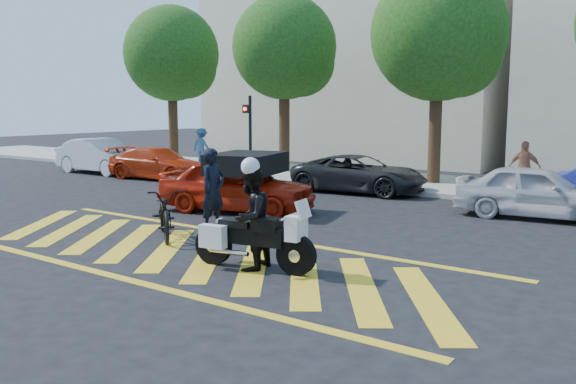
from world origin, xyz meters
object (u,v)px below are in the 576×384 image
Objects in this scene: officer_bike at (213,190)px; parked_far_left at (101,156)px; parked_mid_left at (359,174)px; officer_moto at (251,218)px; parked_left at (158,163)px; parked_mid_right at (537,192)px; bicycle at (165,213)px; red_convertible at (237,185)px; police_motorcycle at (252,238)px.

officer_bike is 13.34m from parked_far_left.
parked_far_left reaches higher than parked_mid_left.
parked_left is (-11.21, 8.02, -0.30)m from officer_moto.
parked_left is at bearing 83.80° from parked_mid_right.
parked_mid_right is (14.00, -0.03, 0.07)m from parked_left.
bicycle is 0.50× the size of red_convertible.
red_convertible is at bearing -109.26° from parked_far_left.
parked_left is (-8.08, 7.14, 0.06)m from bicycle.
parked_mid_right is (5.93, 7.10, 0.13)m from bicycle.
officer_moto is 16.68m from parked_far_left.
bicycle reaches higher than police_motorcycle.
parked_far_left is (-14.64, 7.99, -0.18)m from officer_moto.
parked_mid_right is at bearing 61.41° from police_motorcycle.
officer_moto reaches higher than parked_mid_left.
parked_mid_left reaches higher than bicycle.
officer_bike reaches higher than parked_mid_right.
red_convertible is at bearing 53.15° from bicycle.
parked_far_left is at bearing 141.97° from police_motorcycle.
parked_mid_right is at bearing -75.94° from red_convertible.
police_motorcycle is 0.55× the size of red_convertible.
parked_mid_left is at bearing 2.04° from officer_bike.
officer_moto reaches higher than red_convertible.
bicycle is at bearing 154.75° from police_motorcycle.
officer_bike reaches higher than parked_far_left.
officer_bike reaches higher than bicycle.
parked_mid_right is at bearing 151.30° from officer_moto.
red_convertible is (-3.99, 4.26, -0.19)m from officer_moto.
police_motorcycle is at bearing -151.59° from red_convertible.
officer_bike is 3.37m from officer_moto.
police_motorcycle is 9.90m from parked_mid_left.
officer_moto is at bearing 154.66° from parked_mid_right.
officer_moto is at bearing -132.57° from parked_left.
parked_mid_left is at bearing -24.48° from red_convertible.
red_convertible is 1.06× the size of parked_mid_right.
red_convertible is (-1.26, 2.28, -0.23)m from officer_bike.
parked_left reaches higher than police_motorcycle.
officer_moto is (-0.02, 0.01, 0.34)m from police_motorcycle.
red_convertible is at bearing 123.73° from police_motorcycle.
parked_far_left is (-10.66, 3.73, 0.01)m from red_convertible.
parked_left is at bearing -135.02° from officer_moto.
parked_mid_right is at bearing -108.86° from parked_mid_left.
parked_far_left is at bearing 91.41° from parked_mid_left.
parked_mid_right is (5.90, -1.40, 0.07)m from parked_mid_left.
red_convertible reaches higher than parked_left.
red_convertible is at bearing -146.35° from officer_moto.
officer_moto is 13.79m from parked_left.
red_convertible is 11.29m from parked_far_left.
parked_far_left is at bearing 62.37° from officer_bike.
parked_left is 1.06× the size of parked_mid_right.
parked_far_left is 3.44m from parked_left.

